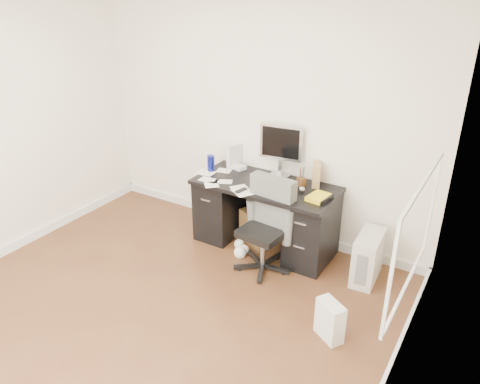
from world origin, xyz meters
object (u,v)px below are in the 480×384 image
at_px(lcd_monitor, 281,151).
at_px(wicker_basket, 263,226).
at_px(pc_tower, 368,257).
at_px(office_chair, 263,227).
at_px(keyboard, 276,187).
at_px(desk, 265,214).

bearing_deg(lcd_monitor, wicker_basket, -125.14).
distance_m(pc_tower, wicker_basket, 1.22).
relative_size(office_chair, wicker_basket, 2.51).
xyz_separation_m(keyboard, pc_tower, (1.01, 0.02, -0.52)).
bearing_deg(desk, keyboard, -16.01).
xyz_separation_m(desk, office_chair, (0.20, -0.39, 0.08)).
relative_size(lcd_monitor, office_chair, 0.61).
height_order(desk, lcd_monitor, lcd_monitor).
bearing_deg(wicker_basket, pc_tower, -4.50).
height_order(keyboard, wicker_basket, keyboard).
relative_size(desk, keyboard, 3.61).
bearing_deg(keyboard, pc_tower, -4.47).
xyz_separation_m(lcd_monitor, wicker_basket, (-0.10, -0.18, -0.85)).
distance_m(desk, wicker_basket, 0.23).
bearing_deg(lcd_monitor, office_chair, -83.16).
bearing_deg(pc_tower, keyboard, 177.79).
bearing_deg(desk, lcd_monitor, 82.27).
bearing_deg(keyboard, lcd_monitor, 103.14).
distance_m(keyboard, office_chair, 0.46).
bearing_deg(desk, office_chair, -63.50).
distance_m(lcd_monitor, keyboard, 0.42).
height_order(desk, wicker_basket, desk).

